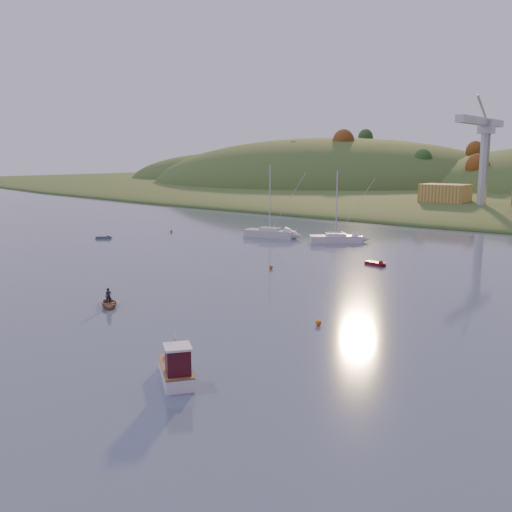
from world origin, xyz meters
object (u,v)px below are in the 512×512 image
Objects in this scene: canoe at (109,304)px; red_tender at (379,264)px; fishing_boat at (175,366)px; grey_dinghy at (106,237)px; sailboat_far at (270,233)px; sailboat_near at (336,238)px.

red_tender is at bearing 15.38° from canoe.
red_tender is (-7.31, 43.10, -0.57)m from fishing_boat.
canoe is at bearing -81.22° from grey_dinghy.
sailboat_near is at bearing -4.21° from sailboat_far.
sailboat_far is 28.63m from grey_dinghy.
red_tender is (15.00, -14.00, -0.54)m from sailboat_near.
grey_dinghy is (-55.88, 35.98, -0.58)m from fishing_boat.
sailboat_near is 3.61× the size of red_tender.
canoe is at bearing 11.56° from fishing_boat.
fishing_boat is at bearing -77.76° from grey_dinghy.
grey_dinghy is at bearing -162.55° from red_tender.
sailboat_far is 4.56× the size of grey_dinghy.
sailboat_near is 4.26× the size of grey_dinghy.
sailboat_far reaches higher than grey_dinghy.
fishing_boat is 2.02× the size of grey_dinghy.
fishing_boat is 1.71× the size of red_tender.
sailboat_far is at bearing 165.13° from red_tender.
grey_dinghy is (-21.10, -19.34, -0.58)m from sailboat_far.
sailboat_far reaches higher than canoe.
fishing_boat reaches higher than grey_dinghy.
canoe is at bearing -82.62° from sailboat_far.
sailboat_near reaches higher than canoe.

